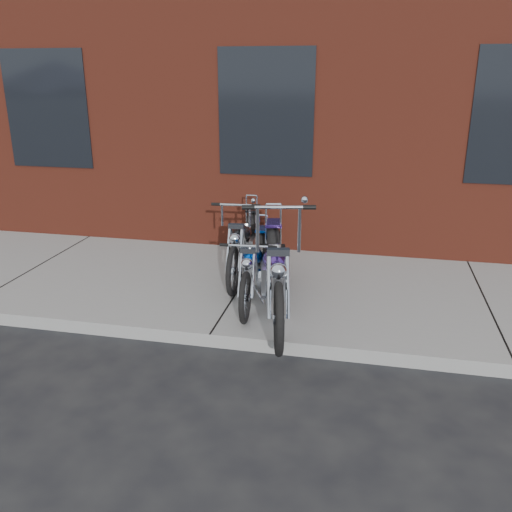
# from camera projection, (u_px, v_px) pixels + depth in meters

# --- Properties ---
(ground) EXTENTS (120.00, 120.00, 0.00)m
(ground) POSITION_uv_depth(u_px,v_px,m) (210.00, 347.00, 5.73)
(ground) COLOR black
(ground) RESTS_ON ground
(sidewalk) EXTENTS (22.00, 3.00, 0.15)m
(sidewalk) POSITION_uv_depth(u_px,v_px,m) (243.00, 288.00, 7.09)
(sidewalk) COLOR gray
(sidewalk) RESTS_ON ground
(building_brick) EXTENTS (22.00, 10.00, 8.00)m
(building_brick) POSITION_uv_depth(u_px,v_px,m) (310.00, 12.00, 11.84)
(building_brick) COLOR maroon
(building_brick) RESTS_ON ground
(chopper_purple) EXTENTS (0.78, 2.49, 1.42)m
(chopper_purple) POSITION_uv_depth(u_px,v_px,m) (275.00, 275.00, 6.07)
(chopper_purple) COLOR black
(chopper_purple) RESTS_ON sidewalk
(chopper_blue) EXTENTS (0.49, 2.01, 0.87)m
(chopper_blue) POSITION_uv_depth(u_px,v_px,m) (255.00, 268.00, 6.56)
(chopper_blue) COLOR black
(chopper_blue) RESTS_ON sidewalk
(chopper_third) EXTENTS (0.53, 2.16, 1.10)m
(chopper_third) POSITION_uv_depth(u_px,v_px,m) (244.00, 245.00, 7.33)
(chopper_third) COLOR black
(chopper_third) RESTS_ON sidewalk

